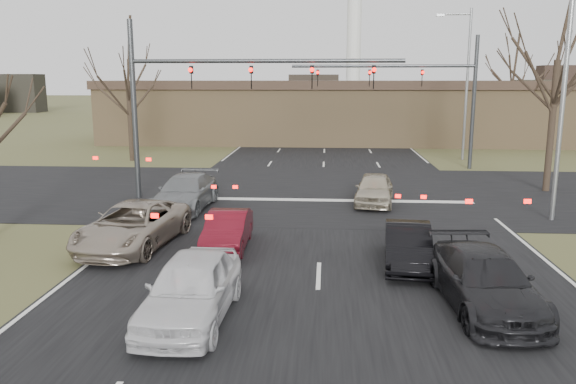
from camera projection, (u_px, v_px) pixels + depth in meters
The scene contains 18 objects.
ground at pixel (317, 321), 12.77m from camera, with size 360.00×360.00×0.00m, color #4E4D29.
road_main at pixel (326, 123), 71.45m from camera, with size 14.00×300.00×0.02m, color black.
road_cross at pixel (322, 192), 27.44m from camera, with size 200.00×14.00×0.02m, color black.
building at pixel (348, 111), 49.27m from camera, with size 42.40×10.40×5.30m.
mast_arm_near at pixel (205, 87), 24.84m from camera, with size 12.12×0.24×8.00m.
mast_arm_far at pixel (427, 86), 33.86m from camera, with size 11.12×0.24×8.00m.
streetlight_right_near at pixel (560, 75), 20.85m from camera, with size 2.34×0.25×10.00m.
streetlight_right_far at pixel (465, 77), 37.44m from camera, with size 2.34×0.25×10.00m.
tree_right_near at pixel (563, 3), 25.92m from camera, with size 6.90×6.90×11.50m.
tree_left_far at pixel (126, 49), 36.65m from camera, with size 5.70×5.70×9.50m.
tree_right_far at pixel (514, 60), 44.61m from camera, with size 5.40×5.40×9.00m.
car_silver_suv at pixel (133, 226), 18.34m from camera, with size 2.38×5.16×1.44m, color gray.
car_white_sedan at pixel (191, 288), 12.76m from camera, with size 1.78×4.42×1.51m, color silver.
car_black_hatch at pixel (408, 246), 16.49m from camera, with size 1.31×3.75×1.24m, color black.
car_charcoal_sedan at pixel (485, 281), 13.42m from camera, with size 1.91×4.71×1.37m, color black.
car_grey_ahead at pixel (186, 192), 23.70m from camera, with size 2.02×4.96×1.44m, color slate.
car_red_ahead at pixel (227, 231), 18.18m from camera, with size 1.27×3.65×1.20m, color #550C16.
car_silver_ahead at pixel (374, 189), 24.71m from camera, with size 1.59×3.96×1.35m, color #B4AA92.
Camera 1 is at (0.18, -11.95, 5.42)m, focal length 35.00 mm.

